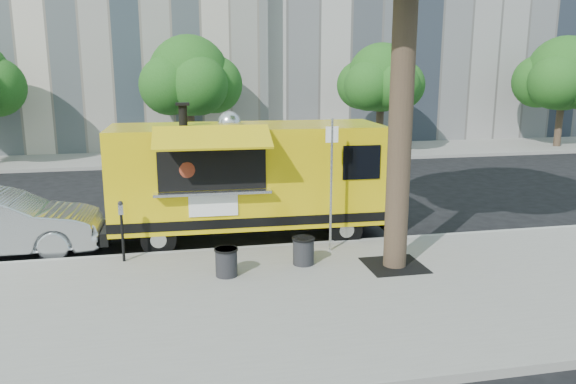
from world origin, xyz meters
The scene contains 13 objects.
ground centered at (0.00, 0.00, 0.00)m, with size 120.00×120.00×0.00m, color black.
sidewalk centered at (0.00, -4.00, 0.07)m, with size 60.00×6.00×0.15m, color gray.
curb centered at (0.00, -0.93, 0.07)m, with size 60.00×0.14×0.16m, color #999993.
far_sidewalk centered at (0.00, 13.50, 0.07)m, with size 60.00×5.00×0.15m, color gray.
tree_well centered at (2.60, -2.80, 0.15)m, with size 1.20×1.20×0.02m, color black.
far_tree_b centered at (-1.00, 12.70, 3.83)m, with size 3.60×3.60×5.50m.
far_tree_c centered at (8.00, 12.40, 3.72)m, with size 3.24×3.24×5.21m.
far_tree_d centered at (18.00, 12.60, 3.89)m, with size 3.78×3.78×5.64m.
sign_post centered at (1.55, -1.55, 1.85)m, with size 0.28×0.06×3.00m.
parking_meter centered at (-3.00, -1.35, 0.98)m, with size 0.11×0.11×1.33m.
food_truck centered at (-0.12, 0.17, 1.59)m, with size 6.93×3.26×3.39m.
trash_bin_left centered at (-0.92, -2.66, 0.46)m, with size 0.48×0.48×0.57m.
trash_bin_right centered at (0.74, -2.31, 0.46)m, with size 0.48×0.48×0.58m.
Camera 1 is at (-1.87, -13.30, 4.25)m, focal length 35.00 mm.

